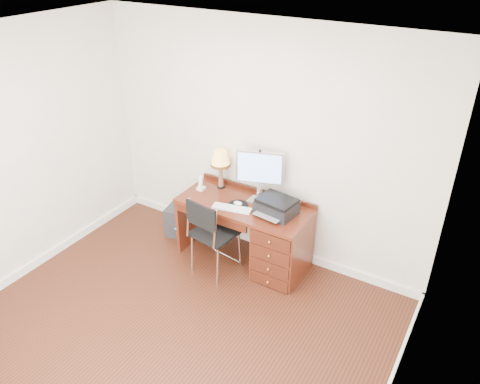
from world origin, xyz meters
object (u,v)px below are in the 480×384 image
Objects in this scene: monitor at (260,171)px; printer at (277,206)px; equipment_box at (181,220)px; leg_lamp at (220,161)px; chair at (211,230)px; desk at (269,237)px; phone at (201,186)px.

printer is (0.28, -0.15, -0.29)m from monitor.
leg_lamp is at bearing 5.19° from equipment_box.
desk is at bearing 47.47° from chair.
phone is at bearing 171.98° from monitor.
desk is 1.58× the size of chair.
leg_lamp is 1.23× the size of equipment_box.
equipment_box is (-1.27, 0.04, -0.22)m from desk.
chair is at bearing -40.79° from equipment_box.
equipment_box is at bearing 157.66° from chair.
equipment_box is (-0.35, 0.03, -0.61)m from phone.
chair is (-0.49, -0.41, 0.16)m from desk.
monitor is at bearing -3.86° from leg_lamp.
printer is (0.07, 0.01, 0.43)m from desk.
leg_lamp is at bearing 157.18° from monitor.
leg_lamp reaches higher than desk.
phone is (-0.92, 0.02, 0.39)m from desk.
equipment_box is at bearing 178.06° from phone.
phone reaches higher than equipment_box.
printer is at bearing -46.15° from monitor.
monitor is at bearing 70.99° from chair.
chair is 0.98m from equipment_box.
leg_lamp is (-0.75, 0.19, 0.69)m from desk.
leg_lamp is 0.38m from phone.
desk is 2.50× the size of monitor.
equipment_box is at bearing 178.11° from desk.
phone is at bearing -14.94° from equipment_box.
leg_lamp is 0.84m from chair.
desk is 1.04m from leg_lamp.
desk is at bearing 1.30° from phone.
phone is 0.18× the size of chair.
printer is 0.99m from phone.
monitor is 1.56× the size of equipment_box.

